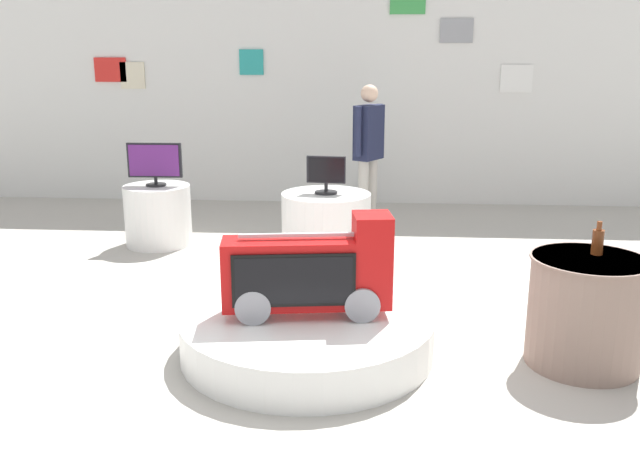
# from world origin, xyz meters

# --- Properties ---
(ground_plane) EXTENTS (30.00, 30.00, 0.00)m
(ground_plane) POSITION_xyz_m (0.00, 0.00, 0.00)
(ground_plane) COLOR #B2ADA3
(back_wall_display) EXTENTS (11.77, 0.13, 3.23)m
(back_wall_display) POSITION_xyz_m (-0.00, 4.87, 1.62)
(back_wall_display) COLOR silver
(back_wall_display) RESTS_ON ground
(main_display_pedestal) EXTENTS (1.72, 1.72, 0.27)m
(main_display_pedestal) POSITION_xyz_m (0.08, -0.06, 0.14)
(main_display_pedestal) COLOR white
(main_display_pedestal) RESTS_ON ground
(novelty_firetruck_tv) EXTENTS (1.15, 0.47, 0.69)m
(novelty_firetruck_tv) POSITION_xyz_m (0.10, -0.07, 0.56)
(novelty_firetruck_tv) COLOR gray
(novelty_firetruck_tv) RESTS_ON main_display_pedestal
(display_pedestal_left_rear) EXTENTS (0.70, 0.70, 0.64)m
(display_pedestal_left_rear) POSITION_xyz_m (-1.75, 2.53, 0.32)
(display_pedestal_left_rear) COLOR white
(display_pedestal_left_rear) RESTS_ON ground
(tv_on_left_rear) EXTENTS (0.57, 0.22, 0.45)m
(tv_on_left_rear) POSITION_xyz_m (-1.75, 2.53, 0.89)
(tv_on_left_rear) COLOR black
(tv_on_left_rear) RESTS_ON display_pedestal_left_rear
(display_pedestal_center_rear) EXTENTS (0.90, 0.90, 0.64)m
(display_pedestal_center_rear) POSITION_xyz_m (0.07, 2.26, 0.32)
(display_pedestal_center_rear) COLOR white
(display_pedestal_center_rear) RESTS_ON ground
(tv_on_center_rear) EXTENTS (0.39, 0.23, 0.37)m
(tv_on_center_rear) POSITION_xyz_m (0.07, 2.25, 0.84)
(tv_on_center_rear) COLOR black
(tv_on_center_rear) RESTS_ON display_pedestal_center_rear
(side_table_round) EXTENTS (0.75, 0.75, 0.73)m
(side_table_round) POSITION_xyz_m (1.90, -0.11, 0.37)
(side_table_round) COLOR gray
(side_table_round) RESTS_ON ground
(bottle_on_side_table) EXTENTS (0.07, 0.07, 0.22)m
(bottle_on_side_table) POSITION_xyz_m (1.96, -0.02, 0.82)
(bottle_on_side_table) COLOR brown
(bottle_on_side_table) RESTS_ON side_table_round
(shopper_browsing_near_truck) EXTENTS (0.37, 0.49, 1.66)m
(shopper_browsing_near_truck) POSITION_xyz_m (0.48, 3.48, 0.97)
(shopper_browsing_near_truck) COLOR #B2ADA3
(shopper_browsing_near_truck) RESTS_ON ground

